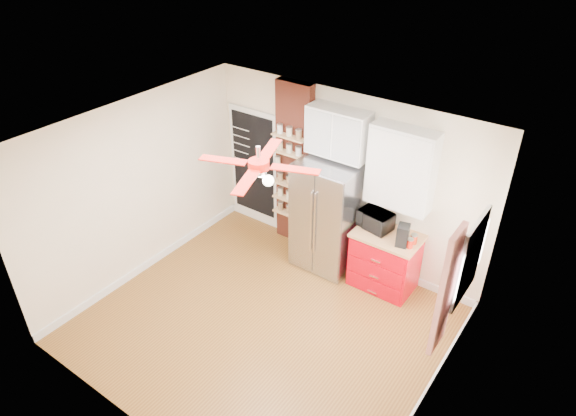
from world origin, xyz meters
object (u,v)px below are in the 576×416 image
Objects in this scene: toaster_oven at (375,220)px; canister_left at (410,244)px; red_cabinet at (385,260)px; pantry_jar_oats at (278,161)px; coffee_maker at (403,235)px; ceiling_fan at (259,165)px; fridge at (327,216)px.

toaster_oven is 3.73× the size of canister_left.
red_cabinet is 0.63m from toaster_oven.
pantry_jar_oats reaches higher than toaster_oven.
coffee_maker is (0.49, -0.16, 0.02)m from toaster_oven.
pantry_jar_oats is (-1.05, 1.75, -0.98)m from ceiling_fan.
fridge is at bearing 91.76° from ceiling_fan.
red_cabinet is at bearing -2.84° from toaster_oven.
canister_left is at bearing -4.17° from pantry_jar_oats.
red_cabinet is at bearing -2.06° from pantry_jar_oats.
canister_left is at bearing -12.69° from coffee_maker.
fridge is at bearing -6.90° from pantry_jar_oats.
fridge is at bearing 177.87° from canister_left.
fridge is 13.83× the size of canister_left.
ceiling_fan is 2.40m from coffee_maker.
coffee_maker is at bearing -4.46° from pantry_jar_oats.
red_cabinet is 3.02× the size of coffee_maker.
ceiling_fan is 2.33m from toaster_oven.
coffee_maker is 2.46× the size of canister_left.
canister_left is 0.88× the size of pantry_jar_oats.
red_cabinet is at bearing 164.82° from canister_left.
coffee_maker is at bearing -7.53° from toaster_oven.
fridge reaches higher than canister_left.
canister_left is (1.29, 1.58, -1.46)m from ceiling_fan.
fridge is at bearing -161.43° from toaster_oven.
toaster_oven is at bearing -0.50° from pantry_jar_oats.
pantry_jar_oats is (-2.22, 0.17, 0.39)m from coffee_maker.
ceiling_fan reaches higher than toaster_oven.
red_cabinet is 0.64m from canister_left.
coffee_maker is 0.15m from canister_left.
fridge is 2.25m from ceiling_fan.
ceiling_fan is 2.51m from canister_left.
pantry_jar_oats reaches higher than canister_left.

